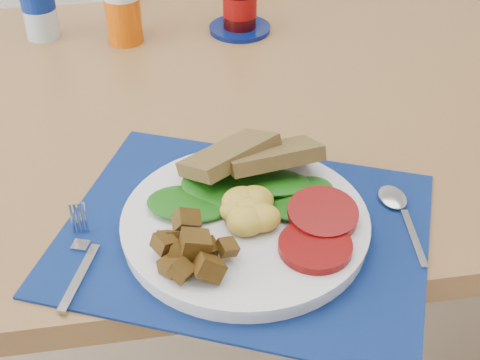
# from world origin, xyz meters

# --- Properties ---
(table) EXTENTS (1.40, 0.90, 0.75)m
(table) POSITION_xyz_m (0.00, 0.20, 0.67)
(table) COLOR brown
(table) RESTS_ON ground
(chair_far) EXTENTS (0.46, 0.45, 1.11)m
(chair_far) POSITION_xyz_m (0.04, 0.92, 0.56)
(chair_far) COLOR brown
(chair_far) RESTS_ON ground
(placemat) EXTENTS (0.56, 0.51, 0.00)m
(placemat) POSITION_xyz_m (-0.03, -0.13, 0.75)
(placemat) COLOR black
(placemat) RESTS_ON table
(breakfast_plate) EXTENTS (0.31, 0.31, 0.07)m
(breakfast_plate) POSITION_xyz_m (-0.03, -0.14, 0.78)
(breakfast_plate) COLOR silver
(breakfast_plate) RESTS_ON placemat
(fork) EXTENTS (0.05, 0.16, 0.00)m
(fork) POSITION_xyz_m (-0.23, -0.15, 0.76)
(fork) COLOR #B2B5BA
(fork) RESTS_ON placemat
(spoon) EXTENTS (0.04, 0.16, 0.00)m
(spoon) POSITION_xyz_m (0.18, -0.13, 0.76)
(spoon) COLOR #B2B5BA
(spoon) RESTS_ON placemat
(juice_glass) EXTENTS (0.07, 0.07, 0.09)m
(juice_glass) POSITION_xyz_m (-0.16, 0.45, 0.80)
(juice_glass) COLOR #CC4F05
(juice_glass) RESTS_ON table
(jam_on_saucer) EXTENTS (0.12, 0.12, 0.11)m
(jam_on_saucer) POSITION_xyz_m (0.06, 0.46, 0.80)
(jam_on_saucer) COLOR #051354
(jam_on_saucer) RESTS_ON table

